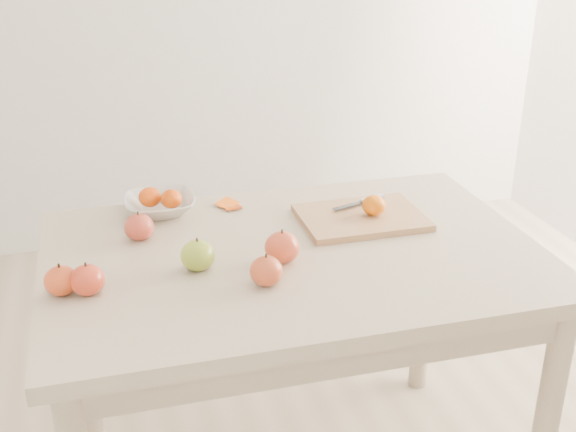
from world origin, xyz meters
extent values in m
cube|color=#C4AE94|center=(0.00, 0.00, 0.73)|extent=(1.20, 0.80, 0.04)
cylinder|color=#BCAA8E|center=(-0.54, 0.34, 0.35)|extent=(0.06, 0.06, 0.71)
cylinder|color=#BCAA8E|center=(0.54, 0.34, 0.35)|extent=(0.06, 0.06, 0.71)
cylinder|color=#BCAA8E|center=(0.54, -0.34, 0.35)|extent=(0.06, 0.06, 0.71)
cube|color=tan|center=(0.22, 0.12, 0.76)|extent=(0.32, 0.24, 0.02)
ellipsoid|color=orange|center=(0.25, 0.11, 0.80)|extent=(0.06, 0.06, 0.05)
imported|color=silver|center=(-0.29, 0.31, 0.77)|extent=(0.19, 0.19, 0.05)
ellipsoid|color=#CE4B07|center=(-0.31, 0.32, 0.80)|extent=(0.06, 0.06, 0.05)
ellipsoid|color=#E24B07|center=(-0.26, 0.30, 0.79)|extent=(0.06, 0.06, 0.05)
cube|color=orange|center=(-0.10, 0.32, 0.75)|extent=(0.07, 0.07, 0.01)
cube|color=#C8460E|center=(-0.09, 0.29, 0.75)|extent=(0.05, 0.04, 0.01)
cube|color=white|center=(0.28, 0.20, 0.78)|extent=(0.08, 0.04, 0.01)
cube|color=#393A40|center=(0.20, 0.17, 0.78)|extent=(0.10, 0.04, 0.00)
ellipsoid|color=olive|center=(-0.24, -0.04, 0.79)|extent=(0.08, 0.08, 0.07)
ellipsoid|color=#A02019|center=(-0.54, -0.07, 0.78)|extent=(0.07, 0.07, 0.07)
ellipsoid|color=#9E100C|center=(-0.48, -0.09, 0.78)|extent=(0.08, 0.08, 0.07)
ellipsoid|color=maroon|center=(-0.10, -0.15, 0.78)|extent=(0.08, 0.08, 0.07)
ellipsoid|color=maroon|center=(-0.36, 0.16, 0.78)|extent=(0.08, 0.08, 0.07)
ellipsoid|color=#A30A17|center=(-0.04, -0.05, 0.79)|extent=(0.08, 0.08, 0.08)
camera|label=1|loc=(-0.42, -1.51, 1.54)|focal=45.00mm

